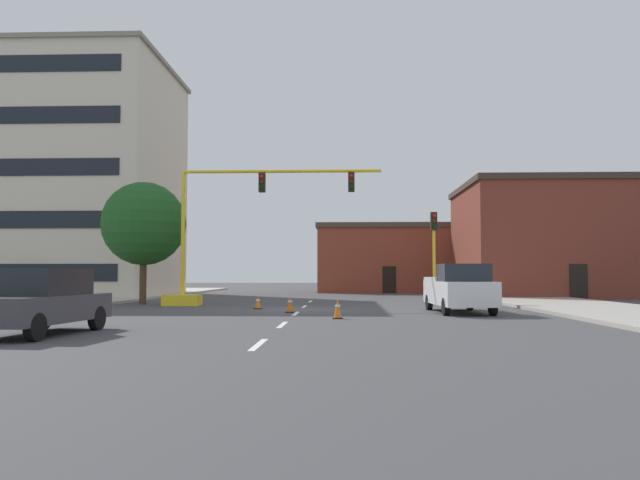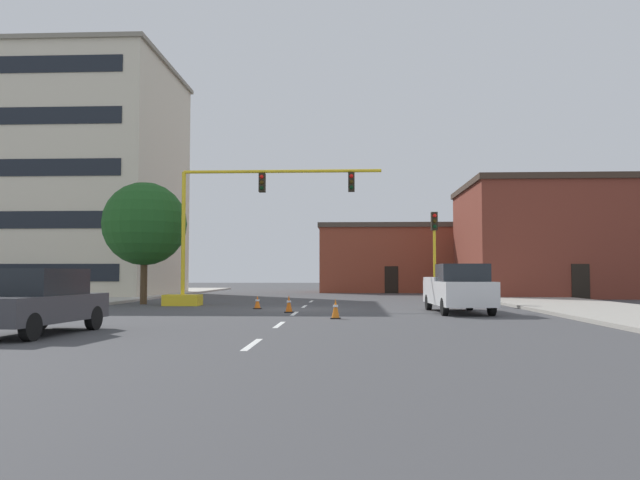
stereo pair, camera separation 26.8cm
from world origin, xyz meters
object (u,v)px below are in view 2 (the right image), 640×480
at_px(pickup_truck_white, 458,289).
at_px(traffic_cone_roadside_c, 257,302).
at_px(traffic_signal_gantry, 213,259).
at_px(traffic_light_pole_right, 434,236).
at_px(traffic_cone_roadside_a, 289,304).
at_px(traffic_cone_roadside_b, 336,309).
at_px(tree_left_near, 145,224).
at_px(sedan_dark_gray_near_left, 37,301).

bearing_deg(pickup_truck_white, traffic_cone_roadside_c, 164.23).
height_order(traffic_signal_gantry, traffic_light_pole_right, traffic_signal_gantry).
distance_m(traffic_light_pole_right, traffic_cone_roadside_a, 10.27).
bearing_deg(traffic_cone_roadside_a, traffic_cone_roadside_b, -60.18).
distance_m(traffic_signal_gantry, traffic_light_pole_right, 11.46).
height_order(tree_left_near, traffic_cone_roadside_c, tree_left_near).
xyz_separation_m(tree_left_near, pickup_truck_white, (15.23, -6.44, -3.24)).
distance_m(tree_left_near, pickup_truck_white, 16.85).
bearing_deg(tree_left_near, traffic_cone_roadside_b, -44.45).
distance_m(pickup_truck_white, traffic_cone_roadside_c, 9.00).
height_order(tree_left_near, traffic_cone_roadside_a, tree_left_near).
bearing_deg(traffic_cone_roadside_b, pickup_truck_white, 36.38).
distance_m(tree_left_near, traffic_cone_roadside_a, 11.27).
bearing_deg(traffic_cone_roadside_a, sedan_dark_gray_near_left, -120.84).
relative_size(tree_left_near, traffic_cone_roadside_a, 9.05).
bearing_deg(sedan_dark_gray_near_left, tree_left_near, 98.82).
xyz_separation_m(traffic_light_pole_right, tree_left_near, (-15.19, -0.30, 0.69)).
height_order(sedan_dark_gray_near_left, traffic_cone_roadside_b, sedan_dark_gray_near_left).
bearing_deg(traffic_signal_gantry, traffic_cone_roadside_a, -50.77).
distance_m(traffic_light_pole_right, traffic_cone_roadside_b, 11.92).
distance_m(traffic_light_pole_right, tree_left_near, 15.21).
distance_m(traffic_cone_roadside_b, traffic_cone_roadside_c, 7.12).
xyz_separation_m(traffic_signal_gantry, traffic_cone_roadside_c, (2.69, -2.77, -2.06)).
bearing_deg(traffic_light_pole_right, traffic_cone_roadside_b, -115.32).
distance_m(traffic_cone_roadside_a, traffic_cone_roadside_c, 3.09).
relative_size(tree_left_near, traffic_cone_roadside_b, 9.05).
bearing_deg(traffic_cone_roadside_b, traffic_light_pole_right, 64.68).
bearing_deg(traffic_cone_roadside_c, pickup_truck_white, -15.77).
bearing_deg(sedan_dark_gray_near_left, traffic_light_pole_right, 52.53).
xyz_separation_m(sedan_dark_gray_near_left, traffic_cone_roadside_c, (4.07, 12.24, -0.59)).
relative_size(traffic_signal_gantry, traffic_cone_roadside_c, 18.00).
xyz_separation_m(traffic_cone_roadside_a, traffic_cone_roadside_c, (-1.69, 2.59, -0.05)).
bearing_deg(traffic_cone_roadside_c, traffic_cone_roadside_a, -56.91).
relative_size(traffic_cone_roadside_b, traffic_cone_roadside_c, 1.17).
distance_m(traffic_signal_gantry, pickup_truck_white, 12.55).
relative_size(tree_left_near, traffic_cone_roadside_c, 10.61).
distance_m(traffic_signal_gantry, sedan_dark_gray_near_left, 15.14).
relative_size(sedan_dark_gray_near_left, traffic_cone_roadside_c, 7.68).
bearing_deg(traffic_cone_roadside_c, traffic_cone_roadside_b, -58.76).
xyz_separation_m(traffic_light_pole_right, sedan_dark_gray_near_left, (-12.67, -16.54, -2.64)).
bearing_deg(pickup_truck_white, traffic_signal_gantry, 155.31).
distance_m(tree_left_near, traffic_cone_roadside_b, 14.91).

